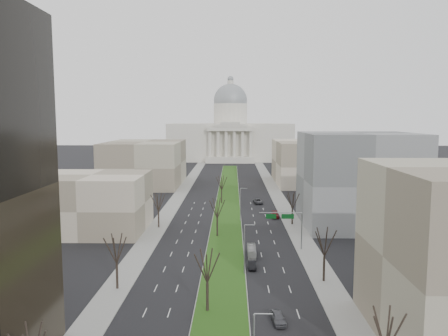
# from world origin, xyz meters

# --- Properties ---
(ground) EXTENTS (600.00, 600.00, 0.00)m
(ground) POSITION_xyz_m (0.00, 120.00, 0.00)
(ground) COLOR black
(ground) RESTS_ON ground
(median) EXTENTS (8.00, 222.03, 0.20)m
(median) POSITION_xyz_m (0.00, 118.99, 0.10)
(median) COLOR #999993
(median) RESTS_ON ground
(sidewalk_left) EXTENTS (5.00, 330.00, 0.15)m
(sidewalk_left) POSITION_xyz_m (-17.50, 95.00, 0.07)
(sidewalk_left) COLOR gray
(sidewalk_left) RESTS_ON ground
(sidewalk_right) EXTENTS (5.00, 330.00, 0.15)m
(sidewalk_right) POSITION_xyz_m (17.50, 95.00, 0.07)
(sidewalk_right) COLOR gray
(sidewalk_right) RESTS_ON ground
(capitol) EXTENTS (80.00, 46.00, 55.00)m
(capitol) POSITION_xyz_m (0.00, 269.59, 16.31)
(capitol) COLOR beige
(capitol) RESTS_ON ground
(building_beige_left) EXTENTS (26.00, 22.00, 14.00)m
(building_beige_left) POSITION_xyz_m (-33.00, 85.00, 7.00)
(building_beige_left) COLOR gray
(building_beige_left) RESTS_ON ground
(building_grey_right) EXTENTS (28.00, 26.00, 24.00)m
(building_grey_right) POSITION_xyz_m (34.00, 92.00, 12.00)
(building_grey_right) COLOR slate
(building_grey_right) RESTS_ON ground
(building_far_left) EXTENTS (30.00, 40.00, 18.00)m
(building_far_left) POSITION_xyz_m (-35.00, 160.00, 9.00)
(building_far_left) COLOR gray
(building_far_left) RESTS_ON ground
(building_far_right) EXTENTS (30.00, 40.00, 18.00)m
(building_far_right) POSITION_xyz_m (35.00, 165.00, 9.00)
(building_far_right) COLOR gray
(building_far_right) RESTS_ON ground
(tree_left_mid) EXTENTS (5.40, 5.40, 9.72)m
(tree_left_mid) POSITION_xyz_m (-17.20, 48.00, 7.00)
(tree_left_mid) COLOR black
(tree_left_mid) RESTS_ON ground
(tree_left_far) EXTENTS (5.28, 5.28, 9.50)m
(tree_left_far) POSITION_xyz_m (-17.20, 88.00, 6.84)
(tree_left_far) COLOR black
(tree_left_far) RESTS_ON ground
(tree_right_near) EXTENTS (5.16, 5.16, 9.29)m
(tree_right_near) POSITION_xyz_m (17.20, 22.00, 6.69)
(tree_right_near) COLOR black
(tree_right_near) RESTS_ON ground
(tree_right_mid) EXTENTS (5.52, 5.52, 9.94)m
(tree_right_mid) POSITION_xyz_m (17.20, 52.00, 7.16)
(tree_right_mid) COLOR black
(tree_right_mid) RESTS_ON ground
(tree_right_far) EXTENTS (5.04, 5.04, 9.07)m
(tree_right_far) POSITION_xyz_m (17.20, 92.00, 6.53)
(tree_right_far) COLOR black
(tree_right_far) RESTS_ON ground
(tree_median_a) EXTENTS (5.40, 5.40, 9.72)m
(tree_median_a) POSITION_xyz_m (-2.00, 40.00, 7.00)
(tree_median_a) COLOR black
(tree_median_a) RESTS_ON ground
(tree_median_b) EXTENTS (5.40, 5.40, 9.72)m
(tree_median_b) POSITION_xyz_m (-2.00, 80.00, 7.00)
(tree_median_b) COLOR black
(tree_median_b) RESTS_ON ground
(tree_median_c) EXTENTS (5.40, 5.40, 9.72)m
(tree_median_c) POSITION_xyz_m (-2.00, 120.00, 7.00)
(tree_median_c) COLOR black
(tree_median_c) RESTS_ON ground
(streetlamp_median_b) EXTENTS (1.90, 0.20, 9.16)m
(streetlamp_median_b) POSITION_xyz_m (3.76, 55.00, 4.81)
(streetlamp_median_b) COLOR gray
(streetlamp_median_b) RESTS_ON ground
(streetlamp_median_c) EXTENTS (1.90, 0.20, 9.16)m
(streetlamp_median_c) POSITION_xyz_m (3.76, 95.00, 4.81)
(streetlamp_median_c) COLOR gray
(streetlamp_median_c) RESTS_ON ground
(mast_arm_signs) EXTENTS (9.12, 0.24, 8.09)m
(mast_arm_signs) POSITION_xyz_m (13.49, 70.03, 6.11)
(mast_arm_signs) COLOR gray
(mast_arm_signs) RESTS_ON ground
(car_grey_near) EXTENTS (2.19, 4.43, 1.45)m
(car_grey_near) POSITION_xyz_m (7.86, 36.78, 0.73)
(car_grey_near) COLOR #4B4C53
(car_grey_near) RESTS_ON ground
(car_black) EXTENTS (1.48, 4.12, 1.35)m
(car_black) POSITION_xyz_m (5.20, 58.36, 0.68)
(car_black) COLOR black
(car_black) RESTS_ON ground
(car_red) EXTENTS (2.39, 5.34, 1.52)m
(car_red) POSITION_xyz_m (13.50, 100.18, 0.76)
(car_red) COLOR maroon
(car_red) RESTS_ON ground
(car_grey_far) EXTENTS (3.26, 5.77, 1.52)m
(car_grey_far) POSITION_xyz_m (9.82, 119.91, 0.76)
(car_grey_far) COLOR #43444A
(car_grey_far) RESTS_ON ground
(box_van) EXTENTS (1.75, 7.08, 1.97)m
(box_van) POSITION_xyz_m (5.50, 65.75, 0.98)
(box_van) COLOR silver
(box_van) RESTS_ON ground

